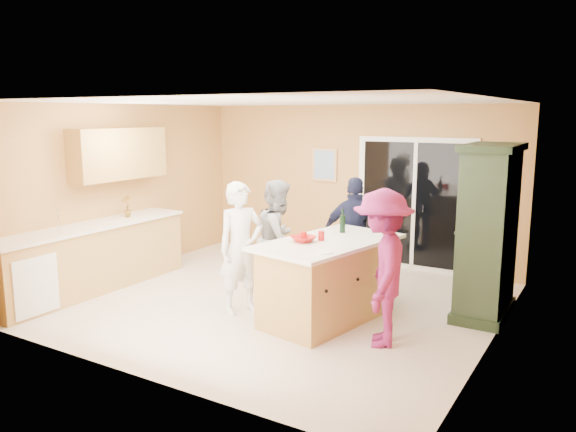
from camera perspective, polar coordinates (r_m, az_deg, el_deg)
The scene contains 22 objects.
floor at distance 7.54m, azimuth -1.38°, elevation -8.64°, with size 5.50×5.50×0.00m, color beige.
ceiling at distance 7.13m, azimuth -1.48°, elevation 11.53°, with size 5.50×5.00×0.10m, color white.
wall_back at distance 9.41m, azimuth 6.75°, elevation 3.23°, with size 5.50×0.10×2.60m, color tan.
wall_front at distance 5.32m, azimuth -16.00°, elevation -2.56°, with size 5.50×0.10×2.60m, color tan.
wall_left at distance 8.98m, azimuth -16.43°, elevation 2.54°, with size 0.10×5.00×2.60m, color tan.
wall_right at distance 6.22m, azimuth 20.50°, elevation -0.98°, with size 0.10×5.00×2.60m, color tan.
left_cabinet_run at distance 8.24m, azimuth -20.06°, elevation -4.28°, with size 0.65×3.05×1.24m.
upper_cabinets at distance 8.67m, azimuth -16.81°, elevation 6.08°, with size 0.35×1.60×0.75m, color #B28545.
sliding_door at distance 9.04m, azimuth 12.71°, elevation 1.15°, with size 1.90×0.07×2.10m.
framed_picture at distance 9.59m, azimuth 3.73°, elevation 5.21°, with size 0.46×0.04×0.56m.
kitchen_island at distance 6.79m, azimuth 4.05°, elevation -6.76°, with size 1.34×2.02×0.98m.
green_hutch at distance 7.18m, azimuth 19.65°, elevation -1.72°, with size 0.60×1.15×2.11m.
woman_white at distance 6.95m, azimuth -4.80°, elevation -3.26°, with size 0.60×0.39×1.64m, color silver.
woman_grey at distance 7.49m, azimuth -0.94°, elevation -2.40°, with size 0.78×0.61×1.60m, color #999A9C.
woman_navy at distance 7.82m, azimuth 6.87°, elevation -1.91°, with size 0.94×0.39×1.61m, color #1B1E3D.
woman_magenta at distance 6.04m, azimuth 9.55°, elevation -5.23°, with size 1.09×0.63×1.69m, color #871D68.
serving_bowl at distance 6.57m, azimuth 1.58°, elevation -2.34°, with size 0.28×0.28×0.07m, color #B21613.
tulip_vase at distance 8.65m, azimuth -16.02°, elevation 1.03°, with size 0.18×0.12×0.35m, color #B93412.
tumbler_near at distance 6.63m, azimuth 1.60°, elevation -2.05°, with size 0.07×0.07×0.10m, color #B21613.
tumbler_far at distance 6.64m, azimuth 3.41°, elevation -2.02°, with size 0.08×0.08×0.11m, color #B21613.
wine_bottle at distance 7.09m, azimuth 5.56°, elevation -0.76°, with size 0.07×0.07×0.30m.
white_plate at distance 6.06m, azimuth 3.66°, elevation -3.69°, with size 0.19×0.19×0.01m, color white.
Camera 1 is at (3.82, -6.02, 2.45)m, focal length 35.00 mm.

